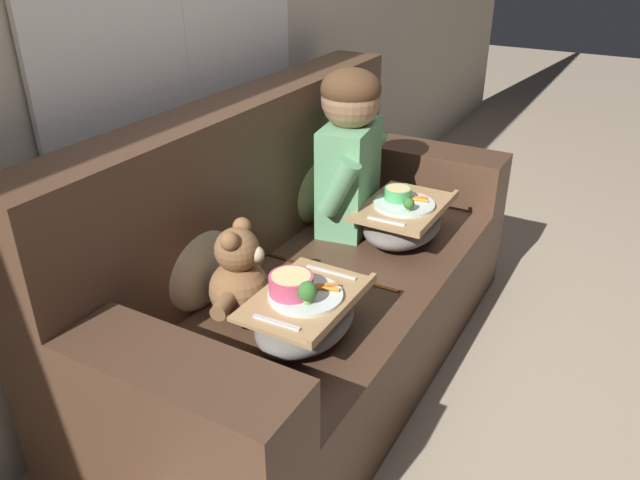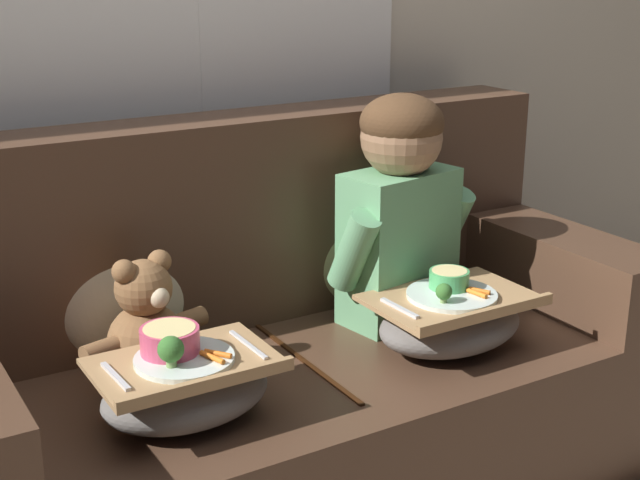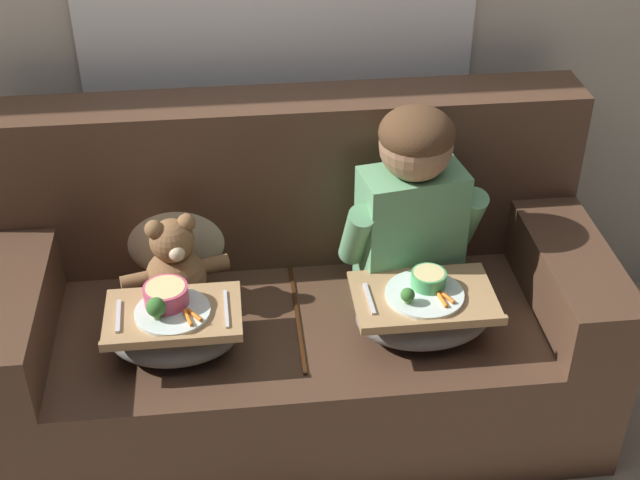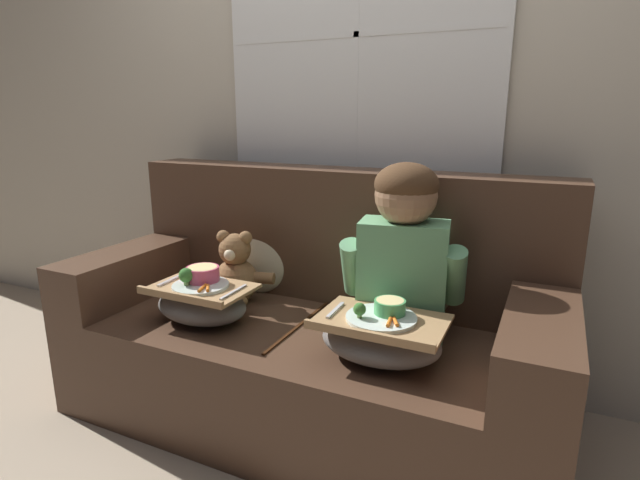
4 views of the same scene
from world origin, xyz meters
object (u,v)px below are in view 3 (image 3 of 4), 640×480
at_px(couch, 294,308).
at_px(child_figure, 413,195).
at_px(throw_pillow_behind_teddy, 175,225).
at_px(teddy_bear, 175,268).
at_px(lap_tray_child, 423,313).
at_px(lap_tray_teddy, 174,329).
at_px(throw_pillow_behind_child, 399,211).

height_order(couch, child_figure, child_figure).
distance_m(throw_pillow_behind_teddy, teddy_bear, 0.19).
xyz_separation_m(teddy_bear, lap_tray_child, (0.73, -0.23, -0.06)).
xyz_separation_m(teddy_bear, lap_tray_teddy, (-0.00, -0.23, -0.05)).
height_order(throw_pillow_behind_teddy, teddy_bear, throw_pillow_behind_teddy).
bearing_deg(lap_tray_teddy, couch, 33.67).
distance_m(child_figure, teddy_bear, 0.77).
bearing_deg(throw_pillow_behind_child, lap_tray_teddy, -150.72).
height_order(throw_pillow_behind_child, throw_pillow_behind_teddy, same).
height_order(throw_pillow_behind_child, lap_tray_child, throw_pillow_behind_child).
height_order(throw_pillow_behind_child, lap_tray_teddy, throw_pillow_behind_child).
bearing_deg(child_figure, teddy_bear, -179.76).
xyz_separation_m(throw_pillow_behind_child, teddy_bear, (-0.73, -0.18, -0.04)).
xyz_separation_m(throw_pillow_behind_child, throw_pillow_behind_teddy, (-0.74, 0.00, 0.00)).
xyz_separation_m(couch, throw_pillow_behind_teddy, (-0.37, 0.17, 0.24)).
bearing_deg(teddy_bear, lap_tray_child, -17.57).
bearing_deg(lap_tray_child, lap_tray_teddy, 179.91).
bearing_deg(teddy_bear, throw_pillow_behind_teddy, 90.35).
xyz_separation_m(throw_pillow_behind_teddy, lap_tray_child, (0.74, -0.41, -0.10)).
xyz_separation_m(throw_pillow_behind_teddy, child_figure, (0.74, -0.18, 0.17)).
distance_m(couch, lap_tray_teddy, 0.47).
bearing_deg(throw_pillow_behind_child, couch, -155.53).
bearing_deg(throw_pillow_behind_teddy, throw_pillow_behind_child, 0.00).
xyz_separation_m(couch, throw_pillow_behind_child, (0.37, 0.17, 0.24)).
bearing_deg(teddy_bear, lap_tray_teddy, -90.66).
bearing_deg(lap_tray_child, child_figure, 90.01).
relative_size(child_figure, lap_tray_child, 1.51).
xyz_separation_m(throw_pillow_behind_teddy, teddy_bear, (0.00, -0.18, -0.04)).
relative_size(throw_pillow_behind_teddy, lap_tray_teddy, 0.98).
relative_size(couch, child_figure, 3.01).
xyz_separation_m(child_figure, lap_tray_teddy, (-0.74, -0.23, -0.26)).
xyz_separation_m(couch, lap_tray_child, (0.37, -0.25, 0.15)).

